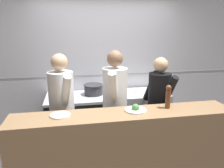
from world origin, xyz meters
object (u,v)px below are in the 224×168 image
at_px(plated_dish_appetiser, 135,109).
at_px(chef_line, 158,104).
at_px(pepper_mill, 168,96).
at_px(chef_sous, 115,103).
at_px(sauce_pot, 93,89).
at_px(plated_dish_main, 60,115).
at_px(chef_head_cook, 62,107).
at_px(stock_pot, 63,92).
at_px(mixing_bowl_steel, 140,90).
at_px(oven_range, 79,120).

bearing_deg(plated_dish_appetiser, chef_line, 44.37).
height_order(pepper_mill, chef_sous, chef_sous).
relative_size(sauce_pot, plated_dish_main, 1.44).
distance_m(plated_dish_main, pepper_mill, 1.33).
relative_size(chef_sous, chef_line, 1.07).
height_order(plated_dish_main, chef_sous, chef_sous).
xyz_separation_m(pepper_mill, chef_line, (0.09, 0.48, -0.29)).
xyz_separation_m(plated_dish_appetiser, chef_head_cook, (-0.90, 0.51, -0.11)).
relative_size(stock_pot, plated_dish_main, 1.11).
distance_m(pepper_mill, chef_sous, 0.79).
xyz_separation_m(stock_pot, sauce_pot, (0.51, 0.08, -0.00)).
bearing_deg(plated_dish_appetiser, plated_dish_main, 179.71).
bearing_deg(chef_line, stock_pot, 136.67).
bearing_deg(chef_head_cook, chef_line, -19.38).
height_order(sauce_pot, chef_sous, chef_sous).
distance_m(pepper_mill, chef_line, 0.57).
bearing_deg(stock_pot, plated_dish_appetiser, -51.48).
bearing_deg(chef_head_cook, sauce_pot, 35.26).
distance_m(stock_pot, mixing_bowl_steel, 1.32).
relative_size(stock_pot, mixing_bowl_steel, 1.10).
height_order(pepper_mill, chef_line, chef_line).
height_order(sauce_pot, mixing_bowl_steel, sauce_pot).
relative_size(stock_pot, pepper_mill, 0.86).
relative_size(stock_pot, chef_line, 0.16).
distance_m(oven_range, chef_head_cook, 0.85).
xyz_separation_m(plated_dish_appetiser, pepper_mill, (0.42, 0.01, 0.14)).
bearing_deg(pepper_mill, plated_dish_appetiser, -178.04).
bearing_deg(mixing_bowl_steel, chef_line, -81.69).
xyz_separation_m(mixing_bowl_steel, chef_sous, (-0.57, -0.64, 0.02)).
distance_m(stock_pot, chef_head_cook, 0.63).
distance_m(oven_range, plated_dish_appetiser, 1.47).
distance_m(stock_pot, chef_line, 1.55).
bearing_deg(pepper_mill, plated_dish_main, -179.57).
height_order(oven_range, chef_head_cook, chef_head_cook).
bearing_deg(plated_dish_appetiser, oven_range, 120.18).
xyz_separation_m(mixing_bowl_steel, chef_line, (0.09, -0.64, -0.04)).
bearing_deg(oven_range, chef_sous, -51.83).
height_order(plated_dish_main, chef_line, chef_line).
bearing_deg(plated_dish_main, chef_sous, 33.83).
xyz_separation_m(plated_dish_main, plated_dish_appetiser, (0.90, -0.00, 0.01)).
relative_size(plated_dish_main, chef_head_cook, 0.14).
relative_size(sauce_pot, chef_sous, 0.20).
height_order(plated_dish_main, pepper_mill, pepper_mill).
height_order(stock_pot, chef_head_cook, chef_head_cook).
bearing_deg(mixing_bowl_steel, pepper_mill, -89.63).
bearing_deg(chef_sous, pepper_mill, -22.32).
bearing_deg(chef_sous, plated_dish_main, -128.55).
xyz_separation_m(stock_pot, chef_head_cook, (0.00, -0.63, -0.04)).
xyz_separation_m(sauce_pot, pepper_mill, (0.82, -1.20, 0.21)).
height_order(stock_pot, plated_dish_appetiser, plated_dish_appetiser).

